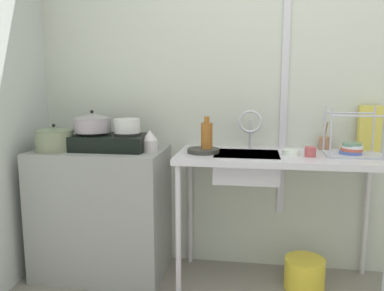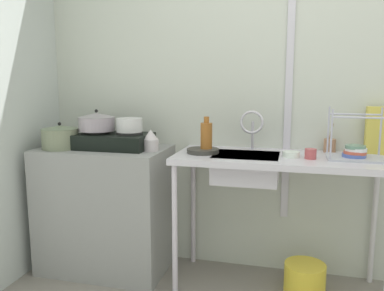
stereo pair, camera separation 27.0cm
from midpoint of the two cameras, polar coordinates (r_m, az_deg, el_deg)
wall_back at (r=2.95m, az=20.12°, el=8.48°), size 4.80×0.10×2.76m
wall_metal_strip at (r=2.89m, az=16.55°, el=11.40°), size 0.05×0.01×2.21m
counter_concrete at (r=3.02m, az=-9.73°, el=-8.94°), size 0.91×0.57×0.91m
counter_sink at (r=2.67m, az=15.29°, el=-3.14°), size 1.36×0.57×0.91m
stove at (r=2.87m, az=-8.60°, el=0.70°), size 0.53×0.33×0.12m
pot_on_left_burner at (r=2.90m, az=-10.96°, el=3.37°), size 0.26×0.26×0.15m
pot_on_right_burner at (r=2.80m, az=-6.28°, el=2.93°), size 0.18×0.18×0.10m
pot_beside_stove at (r=2.93m, az=-15.95°, el=1.15°), size 0.26×0.26×0.19m
percolator at (r=2.73m, az=-3.15°, el=0.71°), size 0.11×0.11×0.15m
sink_basin at (r=2.66m, az=10.66°, el=-3.19°), size 0.42×0.35×0.18m
faucet at (r=2.76m, az=11.38°, el=2.98°), size 0.16×0.09×0.28m
frying_pan at (r=2.67m, az=4.48°, el=-0.79°), size 0.22×0.22×0.03m
dish_rack at (r=2.70m, az=25.08°, el=-0.81°), size 0.33×0.25×0.31m
cup_by_rack at (r=2.61m, az=19.53°, el=-1.15°), size 0.07×0.07×0.06m
small_bowl_on_drainboard at (r=2.63m, az=16.92°, el=-1.25°), size 0.11×0.11×0.04m
bottle_by_sink at (r=2.66m, az=4.98°, el=1.18°), size 0.08×0.08×0.24m
cereal_box at (r=2.93m, az=27.50°, el=1.90°), size 0.15×0.07×0.31m
utensil_jar at (r=2.89m, az=21.73°, el=0.01°), size 0.08×0.08×0.20m
bucket_on_floor at (r=2.88m, az=18.61°, el=-17.79°), size 0.27×0.27×0.21m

